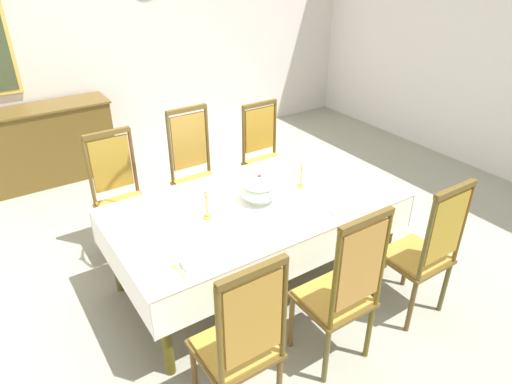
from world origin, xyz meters
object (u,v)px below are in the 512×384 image
object	(u,v)px
chair_south_c	(425,250)
candlestick_east	(301,174)
chair_south_b	(342,290)
soup_tureen	(259,188)
bowl_near_right	(344,210)
dining_table	(257,210)
bowl_near_left	(196,261)
spoon_primary	(177,268)
chair_north_c	(266,155)
chair_north_b	(196,171)
chair_south_a	(241,342)
sideboard	(49,144)
candlestick_west	(207,203)
chair_north_a	(120,195)
spoon_secondary	(355,205)

from	to	relation	value
chair_south_c	candlestick_east	world-z (taller)	chair_south_c
chair_south_b	soup_tureen	bearing A→B (deg)	87.28
soup_tureen	bowl_near_right	bearing A→B (deg)	-48.49
soup_tureen	candlestick_east	world-z (taller)	candlestick_east
dining_table	bowl_near_left	size ratio (longest dim) A/B	11.87
bowl_near_left	bowl_near_right	distance (m)	1.20
chair_south_b	spoon_primary	bearing A→B (deg)	144.65
chair_north_c	spoon_primary	bearing A→B (deg)	40.50
spoon_primary	chair_north_b	bearing A→B (deg)	61.40
chair_south_a	chair_north_b	xyz separation A→B (m)	(0.75, 2.01, 0.01)
chair_south_a	bowl_near_right	bearing A→B (deg)	22.69
bowl_near_left	bowl_near_right	size ratio (longest dim) A/B	0.96
spoon_primary	sideboard	world-z (taller)	sideboard
candlestick_west	bowl_near_left	size ratio (longest dim) A/B	1.72
chair_north_b	bowl_near_left	distance (m)	1.62
bowl_near_left	chair_north_c	bearing A→B (deg)	43.25
chair_south_c	spoon_primary	xyz separation A→B (m)	(-1.65, 0.59, 0.17)
bowl_near_right	sideboard	size ratio (longest dim) A/B	0.14
chair_north_a	chair_south_c	xyz separation A→B (m)	(1.55, -2.00, 0.01)
chair_north_a	chair_north_b	xyz separation A→B (m)	(0.75, 0.00, 0.02)
chair_south_c	candlestick_east	xyz separation A→B (m)	(-0.35, 1.00, 0.28)
chair_north_a	bowl_near_right	xyz separation A→B (m)	(1.23, -1.49, 0.19)
chair_north_b	spoon_primary	size ratio (longest dim) A/B	6.73
chair_north_b	bowl_near_right	distance (m)	1.58
bowl_near_left	bowl_near_right	bearing A→B (deg)	-2.71
chair_north_c	candlestick_east	distance (m)	1.10
soup_tureen	bowl_near_right	distance (m)	0.66
chair_south_c	soup_tureen	size ratio (longest dim) A/B	3.91
dining_table	bowl_near_right	world-z (taller)	bowl_near_right
bowl_near_right	sideboard	xyz separation A→B (m)	(-1.46, 3.34, -0.32)
dining_table	spoon_primary	distance (m)	0.96
bowl_near_right	sideboard	world-z (taller)	sideboard
dining_table	chair_north_c	xyz separation A→B (m)	(0.78, 1.00, -0.11)
chair_north_a	bowl_near_left	distance (m)	1.45
chair_south_b	candlestick_west	world-z (taller)	chair_south_b
chair_south_b	bowl_near_right	size ratio (longest dim) A/B	6.18
soup_tureen	dining_table	bearing A→B (deg)	180.00
chair_south_a	chair_south_c	xyz separation A→B (m)	(1.55, 0.00, -0.01)
dining_table	chair_south_c	size ratio (longest dim) A/B	1.94
spoon_secondary	chair_south_a	bearing A→B (deg)	-141.31
chair_north_c	bowl_near_left	distance (m)	2.10
sideboard	candlestick_west	bearing A→B (deg)	101.23
chair_north_c	sideboard	world-z (taller)	chair_north_c
sideboard	chair_south_a	bearing A→B (deg)	93.41
candlestick_west	bowl_near_left	xyz separation A→B (m)	(-0.31, -0.43, -0.10)
chair_north_c	spoon_secondary	size ratio (longest dim) A/B	6.39
chair_north_b	bowl_near_left	size ratio (longest dim) A/B	6.36
bowl_near_left	sideboard	world-z (taller)	sideboard
chair_south_c	spoon_secondary	size ratio (longest dim) A/B	6.69
chair_north_c	spoon_primary	size ratio (longest dim) A/B	6.19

